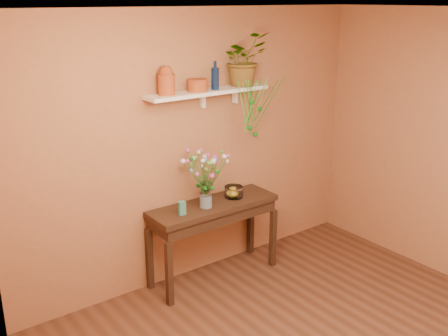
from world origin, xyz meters
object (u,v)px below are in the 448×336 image
terracotta_jug (166,81)px  bouquet (205,167)px  glass_bowl (234,192)px  spider_plant (243,59)px  sideboard (214,214)px  blue_bottle (215,78)px  glass_vase (206,197)px

terracotta_jug → bouquet: (0.30, -0.16, -0.82)m
glass_bowl → spider_plant: bearing=29.9°
sideboard → terracotta_jug: size_ratio=5.15×
spider_plant → terracotta_jug: bearing=-179.6°
sideboard → bouquet: size_ratio=2.90×
spider_plant → bouquet: spider_plant is taller
terracotta_jug → glass_bowl: bearing=-8.7°
blue_bottle → spider_plant: size_ratio=0.52×
spider_plant → glass_vase: (-0.58, -0.16, -1.27)m
spider_plant → bouquet: (-0.59, -0.17, -0.96)m
spider_plant → glass_bowl: size_ratio=2.73×
terracotta_jug → glass_vase: size_ratio=1.02×
glass_vase → glass_bowl: bearing=7.8°
bouquet → glass_bowl: bouquet is taller
glass_vase → terracotta_jug: bearing=152.5°
glass_bowl → glass_vase: bearing=-172.2°
glass_vase → glass_bowl: glass_vase is taller
spider_plant → glass_vase: spider_plant is taller
blue_bottle → glass_bowl: blue_bottle is taller
spider_plant → glass_bowl: (-0.19, -0.11, -1.33)m
blue_bottle → bouquet: bearing=-149.5°
glass_vase → glass_bowl: size_ratio=1.34×
sideboard → glass_vase: 0.26m
bouquet → glass_bowl: bearing=8.3°
sideboard → glass_bowl: glass_bowl is taller
glass_bowl → sideboard: bearing=-177.2°
glass_vase → bouquet: size_ratio=0.55×
blue_bottle → spider_plant: bearing=6.2°
glass_bowl → bouquet: bearing=-171.7°
sideboard → blue_bottle: blue_bottle is taller
terracotta_jug → glass_bowl: 1.38m
sideboard → spider_plant: size_ratio=2.58×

